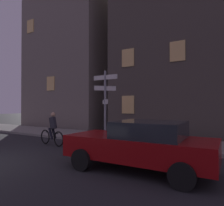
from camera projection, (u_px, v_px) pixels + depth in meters
The scene contains 6 objects.
sidewalk_kerb at pixel (98, 136), 12.43m from camera, with size 40.00×3.20×0.14m, color gray.
signpost at pixel (105, 99), 10.80m from camera, with size 1.45×0.90×3.63m.
car_near_left at pixel (141, 144), 6.17m from camera, with size 4.52×2.09×1.47m.
cyclist at pixel (52, 130), 10.03m from camera, with size 1.81×0.38×1.61m.
building_left_block at pixel (82, 66), 21.31m from camera, with size 8.14×8.47×12.15m.
building_right_block at pixel (215, 27), 15.50m from camera, with size 13.14×9.58×15.69m.
Camera 1 is at (7.20, -3.33, 1.93)m, focal length 33.08 mm.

